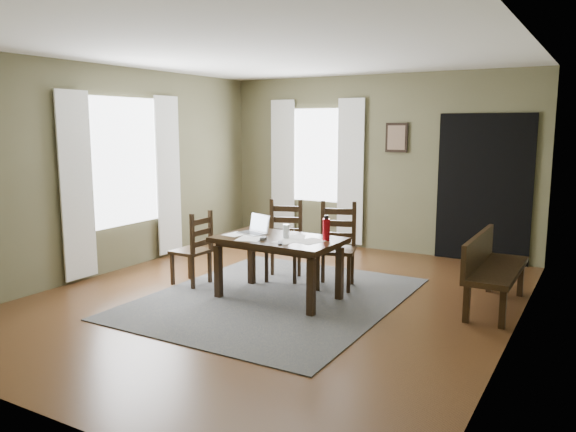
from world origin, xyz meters
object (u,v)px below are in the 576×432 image
Objects in this scene: chair_end at (194,249)px; water_bottle at (326,229)px; dining_table at (278,245)px; bench at (490,264)px; laptop at (256,229)px; chair_back_left at (284,241)px; chair_back_right at (336,246)px.

water_bottle is at bearing 96.57° from chair_end.
dining_table is 5.12× the size of water_bottle.
laptop is (-2.46, -0.79, 0.29)m from bench.
laptop is (0.82, 0.12, 0.31)m from chair_end.
bench is 2.59m from laptop.
laptop is at bearing 107.76° from bench.
chair_end is at bearing -176.41° from dining_table.
dining_table is 2.28m from bench.
chair_back_left reaches higher than chair_end.
chair_end is 0.91× the size of chair_back_left.
chair_back_left is 0.73m from chair_back_right.
chair_back_left is 0.71× the size of bench.
chair_back_left is 1.15m from water_bottle.
chair_back_left reaches higher than water_bottle.
chair_back_right is 1.01m from laptop.
chair_back_left reaches higher than bench.
chair_back_right is at bearing 118.44° from chair_end.
laptop reaches higher than chair_end.
chair_back_right is 0.73m from water_bottle.
bench is 1.78m from water_bottle.
chair_back_right is 2.71× the size of laptop.
chair_back_right is (0.73, -0.00, 0.01)m from chair_back_left.
bench is at bearing -17.08° from chair_back_left.
water_bottle is at bearing -54.89° from chair_back_left.
chair_end is 0.65× the size of bench.
chair_back_right is at bearing 93.85° from bench.
chair_back_left reaches higher than dining_table.
chair_end is 0.89m from laptop.
chair_back_left is (0.81, 0.79, 0.04)m from chair_end.
dining_table is 0.58m from water_bottle.
chair_back_left is at bearing 162.99° from chair_back_right.
chair_end is 1.13m from chair_back_left.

